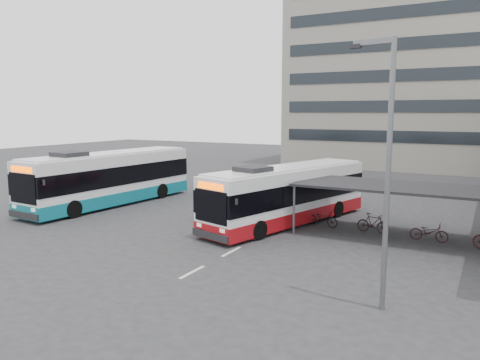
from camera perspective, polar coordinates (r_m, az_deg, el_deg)
The scene contains 11 objects.
ground at distance 24.32m, azimuth -2.70°, elevation -6.09°, with size 120.00×120.00×0.00m, color #28282B.
bike_shelter at distance 23.83m, azimuth 18.93°, elevation -2.80°, with size 10.00×4.00×2.54m.
office_block at distance 56.83m, azimuth 22.84°, elevation 14.18°, with size 30.00×15.00×25.00m, color gray.
road_markings at distance 20.61m, azimuth -1.07°, elevation -8.73°, with size 0.15×7.60×0.01m.
bus_main at distance 25.57m, azimuth 5.85°, elevation -1.84°, with size 5.43×11.61×3.36m.
bus_teal at distance 31.77m, azimuth -15.51°, elevation 0.16°, with size 3.52×12.63×3.69m.
pedestrian at distance 26.54m, azimuth -4.64°, elevation -2.85°, with size 0.67×0.44×1.85m, color black.
lamp_post at distance 14.50m, azimuth 17.29°, elevation 2.46°, with size 1.43×0.40×8.17m.
sign_totem_south at distance 32.36m, azimuth -23.45°, elevation -1.03°, with size 0.50×0.19×2.28m.
sign_totem_mid at distance 36.29m, azimuth -18.95°, elevation 0.43°, with size 0.57×0.28×2.64m.
sign_totem_north at distance 37.27m, azimuth -15.40°, elevation 0.76°, with size 0.57×0.19×2.62m.
Camera 1 is at (12.28, -20.11, 6.03)m, focal length 35.00 mm.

